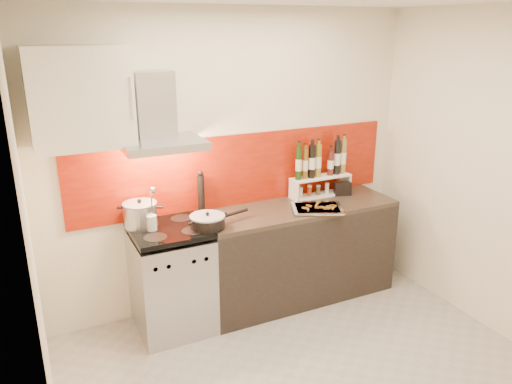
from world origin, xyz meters
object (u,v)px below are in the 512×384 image
range_stove (172,280)px  counter (297,252)px  baking_tray (318,208)px  pepper_mill (201,193)px  saute_pan (208,221)px  stock_pot (140,214)px

range_stove → counter: range_stove is taller
counter → baking_tray: baking_tray is taller
counter → pepper_mill: bearing=166.9°
saute_pan → baking_tray: bearing=-1.5°
stock_pot → saute_pan: size_ratio=0.50×
saute_pan → pepper_mill: pepper_mill is taller
saute_pan → pepper_mill: bearing=79.1°
range_stove → counter: 1.20m
counter → baking_tray: size_ratio=3.38×
stock_pot → counter: bearing=-5.2°
pepper_mill → counter: bearing=-13.1°
stock_pot → saute_pan: (0.48, -0.26, -0.05)m
range_stove → baking_tray: baking_tray is taller
counter → pepper_mill: (-0.85, 0.20, 0.64)m
range_stove → pepper_mill: 0.76m
range_stove → pepper_mill: (0.35, 0.20, 0.65)m
counter → range_stove: bearing=-179.8°
stock_pot → range_stove: bearing=-34.7°
baking_tray → counter: bearing=121.9°
pepper_mill → saute_pan: bearing=-100.9°
baking_tray → range_stove: bearing=173.3°
pepper_mill → baking_tray: pepper_mill is taller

